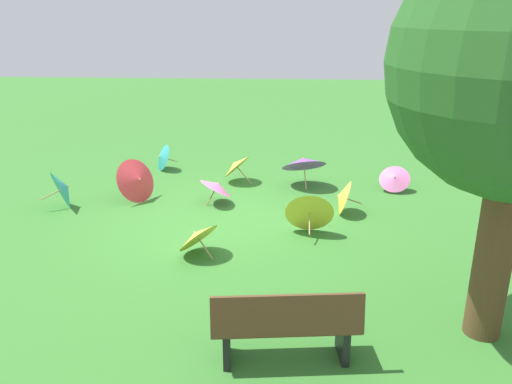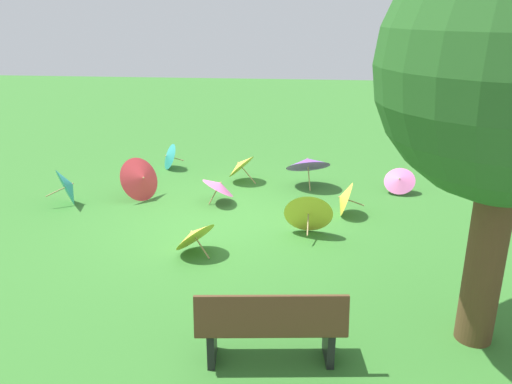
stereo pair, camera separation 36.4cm
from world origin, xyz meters
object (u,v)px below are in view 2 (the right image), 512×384
Objects in this scene: parasol_pink_0 at (219,185)px; parasol_yellow_3 at (309,211)px; park_bench at (271,326)px; parasol_yellow_2 at (193,234)px; parasol_red_0 at (141,179)px; parasol_purple_1 at (308,163)px; parasol_pink_1 at (400,180)px; parasol_teal_1 at (69,186)px; parasol_teal_0 at (168,156)px; parasol_yellow_1 at (343,198)px; parasol_yellow_0 at (240,165)px.

parasol_pink_0 is 2.17m from parasol_yellow_3.
park_bench is 2.90m from parasol_yellow_2.
parasol_red_0 reaches higher than parasol_yellow_2.
parasol_purple_1 is 1.94m from parasol_pink_1.
park_bench is 3.53m from parasol_yellow_3.
parasol_teal_0 is at bearing -117.08° from parasol_teal_1.
parasol_yellow_1 is at bearing 47.02° from parasol_pink_1.
parasol_yellow_2 is at bearing 28.77° from parasol_yellow_3.
parasol_yellow_0 is at bearing -38.86° from parasol_yellow_1.
park_bench reaches higher than parasol_teal_0.
parasol_red_0 is (1.60, -0.07, 0.07)m from parasol_pink_0.
parasol_yellow_0 reaches higher than parasol_pink_1.
parasol_pink_1 is at bearing 172.94° from parasol_yellow_0.
parasol_pink_0 is 2.73m from parasol_teal_0.
parasol_red_0 reaches higher than parasol_yellow_3.
parasol_red_0 is at bearing -55.78° from parasol_yellow_2.
parasol_purple_1 is 1.60× the size of parasol_teal_0.
parasol_yellow_0 is at bearing -99.14° from parasol_pink_0.
parasol_pink_1 is 1.06× the size of parasol_teal_0.
parasol_yellow_0 reaches higher than parasol_teal_0.
parasol_red_0 is 2.80m from parasol_yellow_2.
park_bench is at bearing 134.26° from parasol_teal_1.
parasol_purple_1 is (-1.72, -1.20, 0.17)m from parasol_pink_0.
parasol_teal_0 reaches higher than parasol_pink_1.
parasol_teal_0 is at bearing -89.19° from parasol_red_0.
parasol_yellow_3 is at bearing 168.97° from parasol_teal_1.
parasol_pink_0 is 1.60m from parasol_red_0.
parasol_teal_1 is (1.30, 2.54, 0.07)m from parasol_teal_0.
parasol_purple_1 is at bearing 173.02° from parasol_yellow_0.
parasol_yellow_3 reaches higher than parasol_yellow_2.
parasol_yellow_0 is 2.79m from parasol_yellow_1.
parasol_red_0 is (3.31, 1.13, -0.10)m from parasol_purple_1.
parasol_yellow_2 is (-1.58, 2.32, -0.11)m from parasol_red_0.
parasol_yellow_2 is 1.08× the size of parasol_yellow_3.
parasol_pink_0 is at bearing -173.14° from parasol_teal_1.
parasol_red_0 is at bearing 90.81° from parasol_teal_0.
parasol_red_0 is 1.22× the size of parasol_yellow_3.
park_bench is 7.59m from parasol_teal_0.
parasol_yellow_1 is (-2.17, 1.75, -0.06)m from parasol_yellow_0.
parasol_purple_1 is 3.86m from parasol_yellow_2.
parasol_pink_0 is at bearing -90.57° from parasol_yellow_2.
parasol_yellow_3 is at bearing 90.99° from parasol_purple_1.
parasol_yellow_3 is at bearing -151.23° from parasol_yellow_2.
parasol_purple_1 is at bearing -116.78° from parasol_yellow_2.
parasol_purple_1 is 3.50m from parasol_red_0.
parasol_red_0 is 5.30m from parasol_pink_1.
park_bench reaches higher than parasol_red_0.
parasol_red_0 is at bearing -21.75° from parasol_yellow_3.
park_bench is 4.53m from parasol_yellow_1.
parasol_pink_0 is 1.16× the size of parasol_pink_1.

